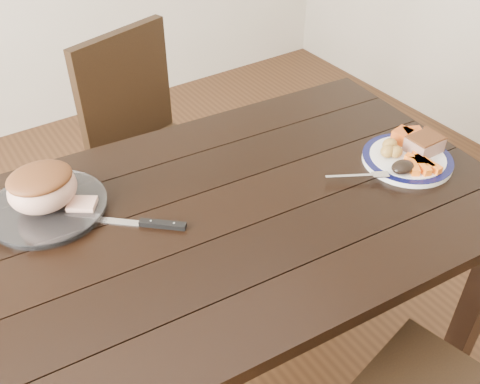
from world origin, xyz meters
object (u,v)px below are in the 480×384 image
dining_table (211,240)px  serving_platter (48,209)px  fork (362,176)px  carving_knife (148,223)px  chair_far (150,140)px  dinner_plate (407,160)px  roast_joint (43,189)px  pork_slice (424,145)px

dining_table → serving_platter: size_ratio=5.60×
fork → carving_knife: bearing=-166.5°
chair_far → fork: 0.92m
chair_far → fork: (0.26, -0.85, 0.25)m
dining_table → chair_far: size_ratio=1.79×
fork → dining_table: bearing=-165.8°
dinner_plate → fork: fork is taller
dining_table → roast_joint: size_ratio=9.58×
dinner_plate → roast_joint: bearing=158.9°
dining_table → chair_far: chair_far is taller
chair_far → serving_platter: size_ratio=3.12×
dining_table → roast_joint: roast_joint is taller
chair_far → dining_table: bearing=60.7°
chair_far → roast_joint: (-0.51, -0.49, 0.30)m
fork → serving_platter: bearing=-175.5°
carving_knife → chair_far: bearing=107.3°
serving_platter → fork: (0.77, -0.36, 0.01)m
dining_table → pork_slice: bearing=-10.8°
dining_table → pork_slice: (0.66, -0.13, 0.13)m
roast_joint → carving_knife: 0.28m
serving_platter → dining_table: bearing=-35.2°
dinner_plate → roast_joint: 1.02m
chair_far → pork_slice: bearing=103.2°
pork_slice → dining_table: bearing=169.2°
roast_joint → carving_knife: roast_joint is taller
dining_table → carving_knife: bearing=162.0°
chair_far → roast_joint: bearing=27.0°
chair_far → dinner_plate: size_ratio=3.56×
chair_far → carving_knife: chair_far is taller
serving_platter → carving_knife: serving_platter is taller
chair_far → serving_platter: 0.74m
dining_table → chair_far: 0.76m
chair_far → carving_knife: bearing=48.2°
dinner_plate → dining_table: bearing=168.6°
fork → chair_far: bearing=136.8°
roast_joint → fork: bearing=-25.1°
serving_platter → fork: bearing=-25.1°
dining_table → roast_joint: bearing=144.8°
fork → roast_joint: (-0.77, 0.36, 0.05)m
dinner_plate → pork_slice: pork_slice is taller
pork_slice → carving_knife: size_ratio=0.38×
dining_table → carving_knife: carving_knife is taller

